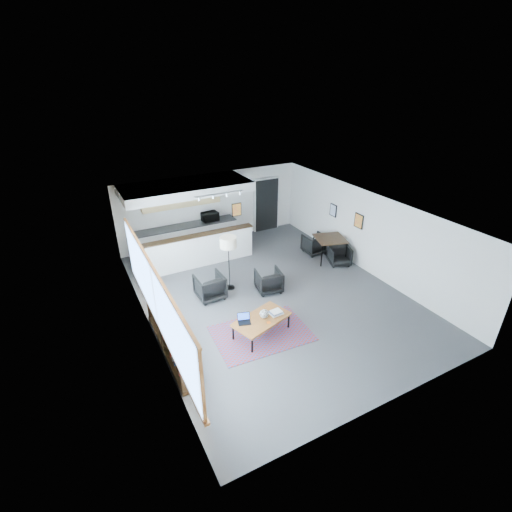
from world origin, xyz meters
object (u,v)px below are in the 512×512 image
dining_chair_near (339,256)px  coffee_table (262,320)px  dining_chair_far (315,245)px  book_stack (276,312)px  floor_lamp (228,244)px  armchair_left (210,285)px  microwave (210,216)px  dining_table (330,240)px  ceramic_pot (264,314)px  armchair_right (269,280)px  laptop (244,319)px

dining_chair_near → coffee_table: bearing=-133.0°
dining_chair_far → book_stack: bearing=44.0°
book_stack → floor_lamp: 2.55m
armchair_left → microwave: size_ratio=1.35×
coffee_table → dining_table: (4.00, 2.48, 0.31)m
ceramic_pot → armchair_right: armchair_right is taller
ceramic_pot → book_stack: 0.34m
ceramic_pot → dining_table: dining_table is taller
dining_table → book_stack: bearing=-145.4°
ceramic_pot → dining_chair_near: bearing=26.9°
ceramic_pot → armchair_right: (1.08, 1.68, -0.21)m
laptop → microwave: size_ratio=0.62×
armchair_left → armchair_right: bearing=162.8°
armchair_right → book_stack: bearing=75.8°
dining_chair_far → microwave: bearing=-37.6°
armchair_left → laptop: bearing=90.8°
dining_chair_far → microwave: (-2.99, 2.45, 0.81)m
armchair_right → floor_lamp: 1.61m
ceramic_pot → dining_chair_near: 4.52m
floor_lamp → dining_chair_far: 3.94m
coffee_table → dining_table: size_ratio=1.32×
coffee_table → dining_chair_far: dining_chair_far is taller
coffee_table → book_stack: size_ratio=4.67×
coffee_table → dining_chair_far: 4.99m
coffee_table → dining_chair_near: size_ratio=2.64×
ceramic_pot → book_stack: (0.34, -0.00, -0.07)m
laptop → armchair_right: (1.59, 1.59, -0.16)m
ceramic_pot → floor_lamp: size_ratio=0.13×
book_stack → dining_chair_far: 4.68m
laptop → floor_lamp: size_ratio=0.22×
book_stack → dining_chair_far: (3.46, 3.14, -0.19)m
ceramic_pot → floor_lamp: (0.11, 2.35, 0.89)m
laptop → armchair_right: 2.26m
floor_lamp → dining_chair_far: size_ratio=2.63×
dining_chair_near → dining_chair_far: size_ratio=0.94×
book_stack → dining_chair_far: bearing=42.3°
dining_chair_near → armchair_left: bearing=-160.9°
coffee_table → armchair_left: size_ratio=2.01×
ceramic_pot → dining_table: bearing=32.2°
coffee_table → microwave: (0.88, 5.60, 0.70)m
dining_table → dining_chair_far: dining_table is taller
ceramic_pot → book_stack: size_ratio=0.67×
ceramic_pot → armchair_left: 2.24m
laptop → ceramic_pot: size_ratio=1.60×
book_stack → dining_table: bearing=34.6°
microwave → armchair_right: bearing=-91.7°
ceramic_pot → dining_chair_far: 4.93m
dining_table → dining_chair_near: size_ratio=2.00×
armchair_right → dining_chair_near: size_ratio=1.22×
dining_chair_near → microwave: 4.87m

